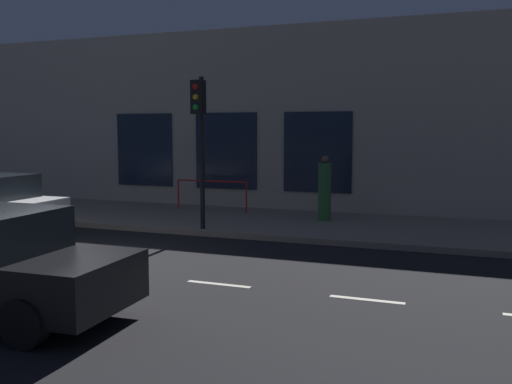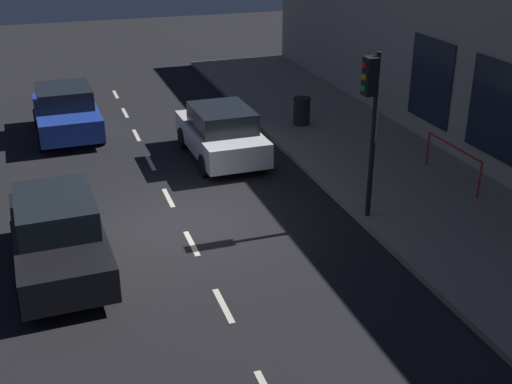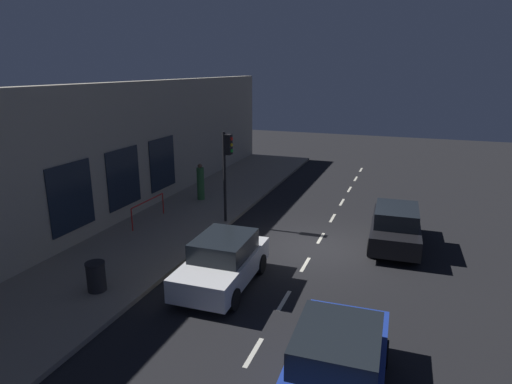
# 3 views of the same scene
# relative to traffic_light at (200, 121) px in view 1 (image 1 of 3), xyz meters

# --- Properties ---
(ground_plane) EXTENTS (60.00, 60.00, 0.00)m
(ground_plane) POSITION_rel_traffic_light_xyz_m (-4.13, 1.20, -2.94)
(ground_plane) COLOR black
(sidewalk) EXTENTS (4.50, 32.00, 0.15)m
(sidewalk) POSITION_rel_traffic_light_xyz_m (2.12, 1.20, -2.86)
(sidewalk) COLOR gray
(sidewalk) RESTS_ON ground
(building_facade) EXTENTS (0.65, 32.00, 6.01)m
(building_facade) POSITION_rel_traffic_light_xyz_m (4.67, 1.20, 0.06)
(building_facade) COLOR #B2A893
(building_facade) RESTS_ON ground
(lane_centre_line) EXTENTS (0.12, 27.20, 0.01)m
(lane_centre_line) POSITION_rel_traffic_light_xyz_m (-4.13, 0.20, -2.93)
(lane_centre_line) COLOR beige
(lane_centre_line) RESTS_ON ground
(traffic_light) EXTENTS (0.46, 0.32, 3.90)m
(traffic_light) POSITION_rel_traffic_light_xyz_m (0.00, 0.00, 0.00)
(traffic_light) COLOR black
(traffic_light) RESTS_ON sidewalk
(pedestrian_0) EXTENTS (0.51, 0.51, 1.84)m
(pedestrian_0) POSITION_rel_traffic_light_xyz_m (2.62, -2.61, -1.93)
(pedestrian_0) COLOR #336B38
(pedestrian_0) RESTS_ON sidewalk
(trash_bin) EXTENTS (0.58, 0.58, 0.90)m
(trash_bin) POSITION_rel_traffic_light_xyz_m (1.25, 6.98, -2.33)
(trash_bin) COLOR black
(trash_bin) RESTS_ON sidewalk
(red_railing) EXTENTS (0.05, 2.43, 0.97)m
(red_railing) POSITION_rel_traffic_light_xyz_m (3.21, 1.21, -2.05)
(red_railing) COLOR red
(red_railing) RESTS_ON sidewalk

